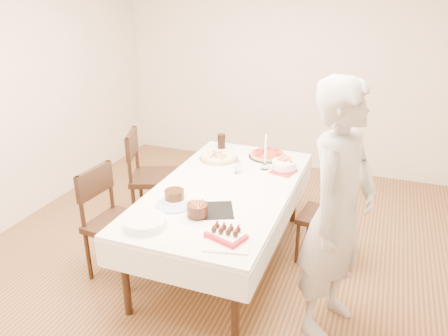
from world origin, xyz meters
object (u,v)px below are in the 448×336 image
(chair_right_savory, at_px, (323,217))
(pasta_bowl, at_px, (284,165))
(strawberry_box, at_px, (226,235))
(chair_left_savory, at_px, (155,177))
(taper_candle, at_px, (265,152))
(dining_table, at_px, (224,225))
(pizza_pepperoni, at_px, (267,155))
(cola_glass, at_px, (221,141))
(person, at_px, (338,213))
(chair_left_dessert, at_px, (118,224))
(pizza_white, at_px, (219,158))
(layer_cake, at_px, (174,195))
(birthday_cake, at_px, (197,206))

(chair_right_savory, relative_size, pasta_bowl, 3.75)
(chair_right_savory, distance_m, strawberry_box, 1.29)
(chair_left_savory, height_order, taper_candle, taper_candle)
(dining_table, relative_size, pizza_pepperoni, 5.55)
(chair_right_savory, relative_size, cola_glass, 5.56)
(person, relative_size, taper_candle, 5.30)
(chair_left_dessert, xyz_separation_m, pizza_white, (0.49, 1.08, 0.28))
(taper_candle, bearing_deg, layer_cake, -120.45)
(pizza_pepperoni, xyz_separation_m, layer_cake, (-0.45, -1.20, 0.02))
(chair_left_savory, bearing_deg, chair_left_dessert, 79.40)
(birthday_cake, bearing_deg, cola_glass, 104.06)
(pizza_white, xyz_separation_m, pizza_pepperoni, (0.44, 0.25, 0.00))
(chair_left_savory, bearing_deg, taper_candle, 162.40)
(pizza_pepperoni, xyz_separation_m, strawberry_box, (0.15, -1.61, 0.01))
(dining_table, distance_m, birthday_cake, 0.72)
(pizza_pepperoni, distance_m, layer_cake, 1.28)
(pizza_pepperoni, bearing_deg, pizza_white, -150.75)
(chair_left_savory, relative_size, layer_cake, 4.90)
(chair_right_savory, relative_size, birthday_cake, 5.40)
(pizza_pepperoni, height_order, taper_candle, taper_candle)
(chair_right_savory, distance_m, birthday_cake, 1.30)
(chair_left_dessert, bearing_deg, person, -173.98)
(dining_table, xyz_separation_m, chair_right_savory, (0.83, 0.35, 0.06))
(dining_table, xyz_separation_m, cola_glass, (-0.37, 0.90, 0.45))
(layer_cake, bearing_deg, strawberry_box, -34.19)
(pizza_white, relative_size, cola_glass, 2.50)
(chair_left_savory, bearing_deg, person, 134.09)
(chair_right_savory, bearing_deg, chair_left_savory, -176.75)
(dining_table, distance_m, cola_glass, 1.07)
(pizza_pepperoni, distance_m, taper_candle, 0.36)
(pizza_pepperoni, xyz_separation_m, cola_glass, (-0.53, 0.07, 0.06))
(taper_candle, height_order, layer_cake, taper_candle)
(person, height_order, taper_candle, person)
(dining_table, relative_size, chair_left_savory, 2.11)
(pasta_bowl, bearing_deg, chair_left_dessert, -137.33)
(strawberry_box, bearing_deg, layer_cake, 145.81)
(chair_right_savory, xyz_separation_m, layer_cake, (-1.12, -0.72, 0.36))
(chair_left_dessert, relative_size, person, 0.52)
(chair_left_savory, xyz_separation_m, pizza_pepperoni, (1.10, 0.38, 0.27))
(person, relative_size, pizza_white, 4.81)
(dining_table, bearing_deg, cola_glass, 112.34)
(chair_left_savory, height_order, layer_cake, chair_left_savory)
(person, xyz_separation_m, cola_glass, (-1.39, 1.37, -0.11))
(dining_table, relative_size, strawberry_box, 8.16)
(cola_glass, distance_m, birthday_cake, 1.50)
(pizza_pepperoni, xyz_separation_m, taper_candle, (0.06, -0.32, 0.15))
(chair_left_dessert, height_order, pasta_bowl, chair_left_dessert)
(person, xyz_separation_m, pizza_pepperoni, (-0.85, 1.30, -0.17))
(strawberry_box, bearing_deg, pizza_white, 113.38)
(person, height_order, layer_cake, person)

